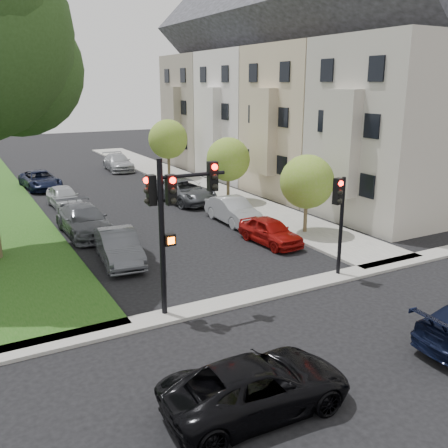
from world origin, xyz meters
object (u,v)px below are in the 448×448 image
car_parked_0 (270,231)px  small_tree_b (228,159)px  car_cross_near (257,386)px  car_parked_4 (118,162)px  small_tree_c (168,139)px  small_tree_a (307,182)px  car_parked_8 (40,180)px  car_parked_1 (233,210)px  car_parked_7 (64,197)px  car_parked_6 (84,220)px  car_parked_2 (184,191)px  traffic_signal_main (173,209)px  traffic_signal_secondary (340,209)px  car_parked_5 (119,247)px

car_parked_0 → small_tree_b: bearing=70.0°
car_cross_near → car_parked_4: bearing=-10.0°
small_tree_b → small_tree_c: small_tree_c is taller
small_tree_b → car_cross_near: size_ratio=0.91×
small_tree_a → small_tree_b: 8.17m
small_tree_b → small_tree_c: size_ratio=0.89×
small_tree_a → car_parked_8: bearing=118.5°
car_parked_8 → car_cross_near: bearing=-95.0°
car_parked_1 → car_parked_7: car_parked_1 is taller
car_parked_0 → car_parked_1: size_ratio=0.89×
car_parked_6 → car_parked_8: bearing=89.0°
car_parked_7 → car_parked_1: bearing=-49.4°
car_parked_4 → small_tree_b: bearing=-76.2°
car_parked_7 → car_parked_6: bearing=-94.8°
car_parked_6 → car_parked_7: car_parked_6 is taller
car_cross_near → car_parked_6: (-0.08, 16.42, 0.11)m
small_tree_a → car_cross_near: small_tree_a is taller
car_parked_2 → car_parked_7: car_parked_2 is taller
car_parked_0 → traffic_signal_main: bearing=-149.5°
car_parked_2 → car_parked_6: size_ratio=1.04×
traffic_signal_main → traffic_signal_secondary: (6.97, -0.04, -0.82)m
small_tree_a → car_parked_1: bearing=121.1°
small_tree_c → car_parked_0: 19.08m
car_parked_6 → car_parked_8: (-0.03, 13.18, -0.08)m
small_tree_b → car_parked_6: 10.64m
car_cross_near → car_parked_7: bearing=1.4°
traffic_signal_main → car_parked_7: bearing=90.5°
small_tree_a → car_parked_7: 15.44m
car_parked_4 → car_parked_0: bearing=-85.5°
car_parked_2 → car_parked_7: bearing=155.1°
car_parked_5 → car_parked_8: bearing=97.3°
car_parked_0 → car_parked_8: car_parked_8 is taller
traffic_signal_main → car_parked_0: 9.03m
small_tree_c → traffic_signal_secondary: 23.72m
car_parked_7 → car_parked_8: size_ratio=0.83×
small_tree_c → traffic_signal_main: traffic_signal_main is taller
small_tree_a → car_parked_7: size_ratio=1.02×
car_cross_near → car_parked_4: (7.37, 34.84, 0.09)m
car_parked_8 → car_parked_5: bearing=-94.2°
car_cross_near → car_parked_7: car_parked_7 is taller
traffic_signal_secondary → car_parked_2: traffic_signal_secondary is taller
small_tree_c → traffic_signal_main: 25.41m
car_parked_6 → small_tree_a: bearing=-29.0°
car_parked_2 → traffic_signal_main: bearing=-122.7°
car_parked_6 → traffic_signal_main: bearing=-88.6°
car_parked_0 → traffic_signal_secondary: bearing=-94.6°
traffic_signal_secondary → car_parked_6: size_ratio=0.78×
small_tree_c → car_parked_4: 6.61m
car_parked_8 → small_tree_b: bearing=-50.9°
small_tree_a → car_parked_2: bearing=104.9°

